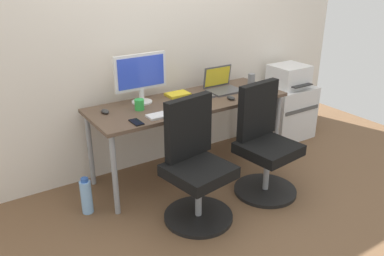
{
  "coord_description": "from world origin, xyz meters",
  "views": [
    {
      "loc": [
        -1.81,
        -2.82,
        1.85
      ],
      "look_at": [
        0.0,
        -0.05,
        0.46
      ],
      "focal_mm": 36.89,
      "sensor_mm": 36.0,
      "label": 1
    }
  ],
  "objects_px": {
    "desktop_monitor": "(141,75)",
    "coffee_mug": "(139,105)",
    "printer": "(289,76)",
    "office_chair_left": "(195,167)",
    "water_bottle_on_floor": "(86,196)",
    "side_cabinet": "(285,112)",
    "office_chair_right": "(264,145)",
    "open_laptop": "(222,85)"
  },
  "relations": [
    {
      "from": "water_bottle_on_floor",
      "to": "office_chair_right",
      "type": "bearing_deg",
      "value": -19.1
    },
    {
      "from": "printer",
      "to": "open_laptop",
      "type": "bearing_deg",
      "value": -178.1
    },
    {
      "from": "office_chair_left",
      "to": "desktop_monitor",
      "type": "bearing_deg",
      "value": 92.42
    },
    {
      "from": "office_chair_right",
      "to": "water_bottle_on_floor",
      "type": "height_order",
      "value": "office_chair_right"
    },
    {
      "from": "coffee_mug",
      "to": "open_laptop",
      "type": "bearing_deg",
      "value": 3.7
    },
    {
      "from": "printer",
      "to": "coffee_mug",
      "type": "height_order",
      "value": "printer"
    },
    {
      "from": "office_chair_right",
      "to": "printer",
      "type": "bearing_deg",
      "value": 35.7
    },
    {
      "from": "printer",
      "to": "open_laptop",
      "type": "xyz_separation_m",
      "value": [
        -0.95,
        -0.03,
        0.06
      ]
    },
    {
      "from": "side_cabinet",
      "to": "desktop_monitor",
      "type": "xyz_separation_m",
      "value": [
        -1.75,
        0.07,
        0.67
      ]
    },
    {
      "from": "desktop_monitor",
      "to": "coffee_mug",
      "type": "distance_m",
      "value": 0.28
    },
    {
      "from": "office_chair_left",
      "to": "office_chair_right",
      "type": "xyz_separation_m",
      "value": [
        0.7,
        0.0,
        0.0
      ]
    },
    {
      "from": "printer",
      "to": "coffee_mug",
      "type": "xyz_separation_m",
      "value": [
        -1.85,
        -0.09,
        0.05
      ]
    },
    {
      "from": "water_bottle_on_floor",
      "to": "office_chair_left",
      "type": "bearing_deg",
      "value": -34.57
    },
    {
      "from": "coffee_mug",
      "to": "side_cabinet",
      "type": "bearing_deg",
      "value": 2.81
    },
    {
      "from": "office_chair_left",
      "to": "water_bottle_on_floor",
      "type": "relative_size",
      "value": 3.03
    },
    {
      "from": "printer",
      "to": "desktop_monitor",
      "type": "bearing_deg",
      "value": 177.74
    },
    {
      "from": "printer",
      "to": "water_bottle_on_floor",
      "type": "height_order",
      "value": "printer"
    },
    {
      "from": "side_cabinet",
      "to": "coffee_mug",
      "type": "distance_m",
      "value": 1.91
    },
    {
      "from": "side_cabinet",
      "to": "desktop_monitor",
      "type": "distance_m",
      "value": 1.87
    },
    {
      "from": "open_laptop",
      "to": "coffee_mug",
      "type": "height_order",
      "value": "open_laptop"
    },
    {
      "from": "side_cabinet",
      "to": "coffee_mug",
      "type": "relative_size",
      "value": 6.4
    },
    {
      "from": "office_chair_left",
      "to": "open_laptop",
      "type": "xyz_separation_m",
      "value": [
        0.77,
        0.7,
        0.35
      ]
    },
    {
      "from": "printer",
      "to": "desktop_monitor",
      "type": "relative_size",
      "value": 0.83
    },
    {
      "from": "side_cabinet",
      "to": "desktop_monitor",
      "type": "bearing_deg",
      "value": 177.77
    },
    {
      "from": "office_chair_left",
      "to": "office_chair_right",
      "type": "relative_size",
      "value": 1.0
    },
    {
      "from": "printer",
      "to": "office_chair_left",
      "type": "bearing_deg",
      "value": -156.96
    },
    {
      "from": "office_chair_right",
      "to": "open_laptop",
      "type": "height_order",
      "value": "same"
    },
    {
      "from": "water_bottle_on_floor",
      "to": "coffee_mug",
      "type": "distance_m",
      "value": 0.85
    },
    {
      "from": "office_chair_right",
      "to": "coffee_mug",
      "type": "bearing_deg",
      "value": 142.62
    },
    {
      "from": "water_bottle_on_floor",
      "to": "coffee_mug",
      "type": "bearing_deg",
      "value": 14.8
    },
    {
      "from": "office_chair_right",
      "to": "water_bottle_on_floor",
      "type": "bearing_deg",
      "value": 160.9
    },
    {
      "from": "printer",
      "to": "desktop_monitor",
      "type": "height_order",
      "value": "desktop_monitor"
    },
    {
      "from": "office_chair_right",
      "to": "side_cabinet",
      "type": "height_order",
      "value": "office_chair_right"
    },
    {
      "from": "office_chair_right",
      "to": "coffee_mug",
      "type": "height_order",
      "value": "office_chair_right"
    },
    {
      "from": "printer",
      "to": "coffee_mug",
      "type": "distance_m",
      "value": 1.85
    },
    {
      "from": "office_chair_right",
      "to": "desktop_monitor",
      "type": "relative_size",
      "value": 1.96
    },
    {
      "from": "office_chair_left",
      "to": "side_cabinet",
      "type": "relative_size",
      "value": 1.6
    },
    {
      "from": "side_cabinet",
      "to": "desktop_monitor",
      "type": "height_order",
      "value": "desktop_monitor"
    },
    {
      "from": "printer",
      "to": "coffee_mug",
      "type": "bearing_deg",
      "value": -177.22
    },
    {
      "from": "open_laptop",
      "to": "coffee_mug",
      "type": "bearing_deg",
      "value": -176.3
    },
    {
      "from": "printer",
      "to": "office_chair_right",
      "type": "bearing_deg",
      "value": -144.3
    },
    {
      "from": "coffee_mug",
      "to": "desktop_monitor",
      "type": "bearing_deg",
      "value": 57.32
    }
  ]
}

